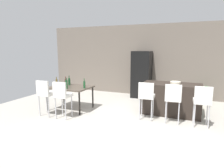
{
  "coord_description": "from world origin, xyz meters",
  "views": [
    {
      "loc": [
        1.26,
        -5.15,
        1.94
      ],
      "look_at": [
        -1.07,
        0.45,
        0.85
      ],
      "focal_mm": 31.81,
      "sensor_mm": 36.0,
      "label": 1
    }
  ],
  "objects": [
    {
      "name": "wine_bottle_right",
      "position": [
        -2.9,
        0.09,
        0.85
      ],
      "size": [
        0.06,
        0.06,
        0.28
      ],
      "color": "brown",
      "rests_on": "dining_table"
    },
    {
      "name": "wine_bottle_corner",
      "position": [
        -2.49,
        0.04,
        0.86
      ],
      "size": [
        0.07,
        0.07,
        0.32
      ],
      "color": "#471E19",
      "rests_on": "dining_table"
    },
    {
      "name": "dining_chair_far",
      "position": [
        -2.06,
        -0.76,
        0.7
      ],
      "size": [
        0.41,
        0.41,
        1.05
      ],
      "color": "silver",
      "rests_on": "ground_plane"
    },
    {
      "name": "bar_chair_right",
      "position": [
        1.5,
        0.03,
        0.7
      ],
      "size": [
        0.43,
        0.43,
        1.05
      ],
      "color": "silver",
      "rests_on": "ground_plane"
    },
    {
      "name": "bar_chair_middle",
      "position": [
        0.81,
        0.03,
        0.7
      ],
      "size": [
        0.43,
        0.43,
        1.05
      ],
      "color": "silver",
      "rests_on": "ground_plane"
    },
    {
      "name": "kitchen_island",
      "position": [
        0.69,
        0.83,
        0.46
      ],
      "size": [
        1.68,
        0.82,
        0.92
      ],
      "primitive_type": "cube",
      "color": "black",
      "rests_on": "ground_plane"
    },
    {
      "name": "ground_plane",
      "position": [
        0.0,
        0.0,
        0.0
      ],
      "size": [
        10.0,
        10.0,
        0.0
      ],
      "primitive_type": "plane",
      "color": "#ADA89E"
    },
    {
      "name": "fruit_bowl",
      "position": [
        0.78,
        0.82,
        0.96
      ],
      "size": [
        0.29,
        0.29,
        0.07
      ],
      "primitive_type": "cylinder",
      "color": "beige",
      "rests_on": "kitchen_island"
    },
    {
      "name": "wine_bottle_inner",
      "position": [
        -2.28,
        -0.24,
        0.87
      ],
      "size": [
        0.07,
        0.07,
        0.33
      ],
      "color": "#194723",
      "rests_on": "dining_table"
    },
    {
      "name": "dining_chair_near",
      "position": [
        -2.64,
        -0.76,
        0.7
      ],
      "size": [
        0.41,
        0.41,
        1.05
      ],
      "color": "silver",
      "rests_on": "ground_plane"
    },
    {
      "name": "potted_plant",
      "position": [
        1.7,
        2.53,
        0.36
      ],
      "size": [
        0.41,
        0.41,
        0.61
      ],
      "color": "#996B4C",
      "rests_on": "ground_plane"
    },
    {
      "name": "refrigerator",
      "position": [
        -0.66,
        2.54,
        0.92
      ],
      "size": [
        0.72,
        0.68,
        1.84
      ],
      "primitive_type": "cube",
      "color": "black",
      "rests_on": "ground_plane"
    },
    {
      "name": "wine_bottle_end",
      "position": [
        -2.56,
        0.31,
        0.86
      ],
      "size": [
        0.08,
        0.08,
        0.32
      ],
      "color": "#194723",
      "rests_on": "dining_table"
    },
    {
      "name": "dining_table",
      "position": [
        -2.35,
        0.07,
        0.67
      ],
      "size": [
        1.27,
        0.94,
        0.74
      ],
      "color": "#4C4238",
      "rests_on": "ground_plane"
    },
    {
      "name": "wine_bottle_far",
      "position": [
        -1.8,
        0.01,
        0.86
      ],
      "size": [
        0.06,
        0.06,
        0.31
      ],
      "color": "#194723",
      "rests_on": "dining_table"
    },
    {
      "name": "wine_glass_left",
      "position": [
        -2.66,
        -0.25,
        0.86
      ],
      "size": [
        0.07,
        0.07,
        0.17
      ],
      "color": "silver",
      "rests_on": "dining_table"
    },
    {
      "name": "bar_chair_left",
      "position": [
        0.12,
        0.03,
        0.7
      ],
      "size": [
        0.42,
        0.42,
        1.05
      ],
      "color": "silver",
      "rests_on": "ground_plane"
    },
    {
      "name": "back_wall",
      "position": [
        0.0,
        2.98,
        1.45
      ],
      "size": [
        10.0,
        0.12,
        2.9
      ],
      "primitive_type": "cube",
      "color": "#665B51",
      "rests_on": "ground_plane"
    }
  ]
}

